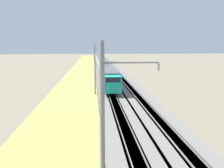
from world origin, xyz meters
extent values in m
cube|color=slate|center=(50.00, 0.00, 0.15)|extent=(240.00, 4.40, 0.30)
cube|color=slate|center=(50.00, -4.11, 0.15)|extent=(240.00, 4.40, 0.30)
cube|color=#4C4238|center=(50.00, 0.00, 0.15)|extent=(240.00, 1.57, 0.30)
cube|color=gray|center=(50.00, 0.53, 0.38)|extent=(240.00, 0.07, 0.15)
cube|color=gray|center=(50.00, -0.53, 0.38)|extent=(240.00, 0.07, 0.15)
cube|color=#4C4238|center=(50.00, -4.11, 0.15)|extent=(240.00, 1.57, 0.30)
cube|color=gray|center=(50.00, -3.58, 0.38)|extent=(240.00, 0.07, 0.15)
cube|color=gray|center=(50.00, -4.64, 0.38)|extent=(240.00, 0.07, 0.15)
cube|color=#99934C|center=(50.00, 6.67, 0.06)|extent=(240.00, 8.55, 0.12)
cube|color=#19A88E|center=(30.36, 0.00, 2.31)|extent=(2.45, 2.81, 2.63)
cube|color=black|center=(29.99, 0.00, 3.19)|extent=(1.77, 2.34, 0.79)
sphere|color=#F2EAC6|center=(29.18, 0.81, 1.89)|extent=(0.20, 0.20, 0.20)
sphere|color=#F2EAC6|center=(29.18, -0.81, 1.89)|extent=(0.20, 0.20, 0.20)
cube|color=navy|center=(40.34, 0.00, 1.37)|extent=(17.51, 2.93, 0.74)
cube|color=silver|center=(40.34, 0.00, 2.68)|extent=(17.51, 2.93, 1.89)
cube|color=black|center=(40.34, 0.00, 2.83)|extent=(16.11, 2.95, 0.79)
cube|color=#515156|center=(40.34, 0.00, 3.75)|extent=(17.51, 2.69, 0.25)
cube|color=black|center=(40.34, 0.00, 0.72)|extent=(16.63, 2.49, 0.55)
cylinder|color=black|center=(33.38, 0.53, 0.88)|extent=(0.86, 0.12, 0.86)
cylinder|color=black|center=(33.38, -0.53, 0.88)|extent=(0.86, 0.12, 0.86)
cube|color=navy|center=(59.67, 0.00, 1.37)|extent=(19.96, 2.93, 0.74)
cube|color=silver|center=(59.67, 0.00, 2.68)|extent=(19.96, 2.93, 1.89)
cube|color=black|center=(59.67, 0.00, 2.83)|extent=(18.37, 2.95, 0.79)
cube|color=#515156|center=(59.67, 0.00, 3.75)|extent=(19.96, 2.69, 0.25)
cube|color=black|center=(59.67, 0.00, 0.72)|extent=(18.96, 2.49, 0.55)
cube|color=navy|center=(80.24, 0.00, 1.37)|extent=(19.96, 2.93, 0.74)
cube|color=silver|center=(80.24, 0.00, 2.68)|extent=(19.96, 2.93, 1.89)
cube|color=black|center=(80.24, 0.00, 2.83)|extent=(18.37, 2.95, 0.79)
cube|color=#515156|center=(80.24, 0.00, 3.75)|extent=(19.96, 2.69, 0.25)
cube|color=black|center=(80.24, 0.00, 0.72)|extent=(18.96, 2.49, 0.55)
cube|color=navy|center=(100.80, 0.00, 1.37)|extent=(19.96, 2.93, 0.74)
cube|color=silver|center=(100.80, 0.00, 2.68)|extent=(19.96, 2.93, 1.89)
cube|color=black|center=(100.80, 0.00, 2.83)|extent=(18.37, 2.95, 0.79)
cube|color=#515156|center=(100.80, 0.00, 3.75)|extent=(19.96, 2.69, 0.25)
cube|color=black|center=(100.80, 0.00, 0.72)|extent=(18.96, 2.49, 0.55)
cylinder|color=black|center=(42.96, 0.17, 4.43)|extent=(0.06, 0.33, 1.08)
cylinder|color=black|center=(42.96, -0.17, 4.43)|extent=(0.06, 0.33, 1.08)
cube|color=black|center=(33.38, 0.00, 0.00)|extent=(0.10, 0.10, 0.00)
cylinder|color=slate|center=(4.92, 2.75, 4.38)|extent=(0.22, 0.22, 8.75)
cylinder|color=slate|center=(4.92, 1.55, 7.85)|extent=(0.08, 2.40, 0.08)
cylinder|color=#B2ADA8|center=(4.92, 0.35, 7.65)|extent=(0.10, 0.10, 0.30)
cylinder|color=slate|center=(32.95, 2.75, 4.38)|extent=(0.22, 0.22, 8.77)
cylinder|color=slate|center=(32.95, 1.55, 7.87)|extent=(0.08, 2.40, 0.08)
cylinder|color=#B2ADA8|center=(32.95, 0.35, 7.67)|extent=(0.10, 0.10, 0.30)
camera|label=1|loc=(-4.05, 3.13, 8.59)|focal=35.00mm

